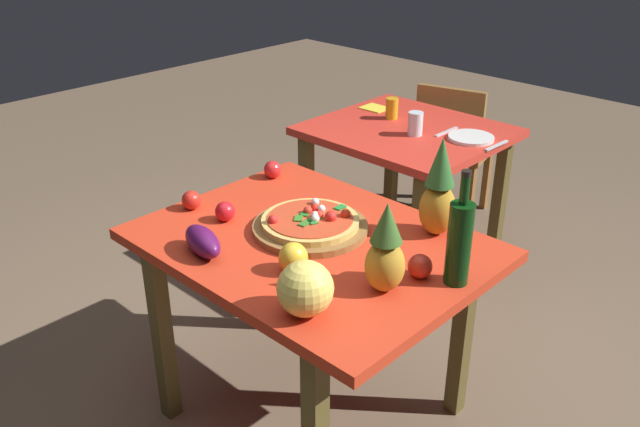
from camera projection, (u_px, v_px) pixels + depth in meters
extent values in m
plane|color=brown|center=(313.00, 410.00, 2.67)|extent=(10.00, 10.00, 0.00)
cube|color=brown|center=(163.00, 337.00, 2.49)|extent=(0.06, 0.06, 0.73)
cube|color=brown|center=(311.00, 260.00, 3.01)|extent=(0.06, 0.06, 0.73)
cube|color=brown|center=(462.00, 333.00, 2.51)|extent=(0.06, 0.06, 0.73)
cube|color=red|center=(312.00, 245.00, 2.33)|extent=(1.16, 0.89, 0.04)
cube|color=brown|center=(307.00, 202.00, 3.55)|extent=(0.06, 0.06, 0.73)
cube|color=brown|center=(418.00, 248.00, 3.10)|extent=(0.06, 0.06, 0.73)
cube|color=brown|center=(392.00, 165.00, 4.02)|extent=(0.06, 0.06, 0.73)
cube|color=brown|center=(499.00, 200.00, 3.57)|extent=(0.06, 0.06, 0.73)
cube|color=red|center=(407.00, 132.00, 3.39)|extent=(0.91, 0.82, 0.04)
cube|color=brown|center=(486.00, 178.00, 4.24)|extent=(0.04, 0.04, 0.41)
cube|color=brown|center=(437.00, 169.00, 4.38)|extent=(0.04, 0.04, 0.41)
cube|color=brown|center=(470.00, 198.00, 3.98)|extent=(0.04, 0.04, 0.41)
cube|color=brown|center=(418.00, 187.00, 4.12)|extent=(0.04, 0.04, 0.41)
cube|color=brown|center=(456.00, 149.00, 4.08)|extent=(0.49, 0.49, 0.04)
cube|color=brown|center=(449.00, 122.00, 3.84)|extent=(0.40, 0.14, 0.40)
cylinder|color=brown|center=(310.00, 227.00, 2.38)|extent=(0.41, 0.41, 0.02)
cylinder|color=tan|center=(310.00, 222.00, 2.37)|extent=(0.35, 0.35, 0.02)
cylinder|color=#C74123|center=(310.00, 218.00, 2.36)|extent=(0.31, 0.31, 0.00)
sphere|color=red|center=(319.00, 215.00, 2.36)|extent=(0.03, 0.03, 0.03)
sphere|color=red|center=(273.00, 220.00, 2.33)|extent=(0.03, 0.03, 0.03)
sphere|color=red|center=(315.00, 208.00, 2.41)|extent=(0.03, 0.03, 0.03)
sphere|color=red|center=(346.00, 214.00, 2.37)|extent=(0.04, 0.04, 0.04)
sphere|color=red|center=(331.00, 217.00, 2.35)|extent=(0.04, 0.04, 0.04)
sphere|color=red|center=(308.00, 211.00, 2.39)|extent=(0.03, 0.03, 0.03)
cube|color=#228333|center=(340.00, 207.00, 2.43)|extent=(0.03, 0.05, 0.00)
cube|color=#217727|center=(306.00, 213.00, 2.39)|extent=(0.04, 0.05, 0.00)
cube|color=#347D23|center=(317.00, 217.00, 2.36)|extent=(0.05, 0.05, 0.00)
cube|color=#358124|center=(298.00, 218.00, 2.35)|extent=(0.05, 0.05, 0.00)
cube|color=#2B8032|center=(312.00, 221.00, 2.33)|extent=(0.05, 0.04, 0.00)
cube|color=#377428|center=(305.00, 223.00, 2.32)|extent=(0.03, 0.05, 0.00)
sphere|color=white|center=(315.00, 202.00, 2.46)|extent=(0.03, 0.03, 0.03)
sphere|color=white|center=(315.00, 218.00, 2.34)|extent=(0.03, 0.03, 0.03)
sphere|color=white|center=(322.00, 209.00, 2.41)|extent=(0.03, 0.03, 0.03)
sphere|color=white|center=(315.00, 215.00, 2.36)|extent=(0.03, 0.03, 0.03)
cylinder|color=black|center=(459.00, 244.00, 2.02)|extent=(0.08, 0.08, 0.27)
cylinder|color=black|center=(465.00, 190.00, 1.94)|extent=(0.03, 0.03, 0.09)
cylinder|color=black|center=(466.00, 173.00, 1.92)|extent=(0.03, 0.03, 0.02)
ellipsoid|color=#B48222|center=(437.00, 209.00, 2.33)|extent=(0.13, 0.13, 0.18)
cone|color=#2C652B|center=(441.00, 162.00, 2.25)|extent=(0.10, 0.10, 0.17)
ellipsoid|color=#BB8927|center=(385.00, 266.00, 2.00)|extent=(0.12, 0.12, 0.17)
cone|color=#396125|center=(387.00, 222.00, 1.94)|extent=(0.10, 0.10, 0.13)
sphere|color=#EED65E|center=(305.00, 289.00, 1.89)|extent=(0.16, 0.16, 0.16)
ellipsoid|color=yellow|center=(293.00, 258.00, 2.12)|extent=(0.09, 0.09, 0.10)
ellipsoid|color=#51144B|center=(203.00, 241.00, 2.22)|extent=(0.22, 0.13, 0.09)
sphere|color=red|center=(420.00, 266.00, 2.09)|extent=(0.08, 0.08, 0.08)
sphere|color=red|center=(273.00, 169.00, 2.80)|extent=(0.07, 0.07, 0.07)
sphere|color=red|center=(191.00, 200.00, 2.53)|extent=(0.07, 0.07, 0.07)
sphere|color=red|center=(225.00, 211.00, 2.44)|extent=(0.07, 0.07, 0.07)
cylinder|color=gold|center=(392.00, 108.00, 3.49)|extent=(0.07, 0.07, 0.11)
cylinder|color=silver|center=(415.00, 124.00, 3.26)|extent=(0.07, 0.07, 0.12)
cylinder|color=white|center=(471.00, 138.00, 3.23)|extent=(0.22, 0.22, 0.02)
cube|color=silver|center=(447.00, 132.00, 3.32)|extent=(0.02, 0.18, 0.01)
cube|color=silver|center=(497.00, 146.00, 3.14)|extent=(0.02, 0.18, 0.01)
cube|color=yellow|center=(375.00, 108.00, 3.67)|extent=(0.14, 0.12, 0.01)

